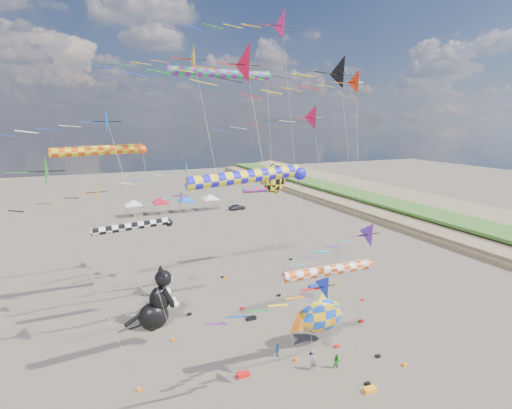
{
  "coord_description": "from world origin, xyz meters",
  "views": [
    {
      "loc": [
        -13.7,
        -16.29,
        17.72
      ],
      "look_at": [
        -1.56,
        12.0,
        11.25
      ],
      "focal_mm": 28.0,
      "sensor_mm": 36.0,
      "label": 1
    }
  ],
  "objects_px": {
    "parked_car": "(237,207)",
    "person_adult": "(313,360)",
    "child_green": "(337,362)",
    "cat_inflatable": "(156,297)",
    "child_blue": "(277,350)",
    "fish_inflatable": "(320,316)"
  },
  "relations": [
    {
      "from": "fish_inflatable",
      "to": "child_green",
      "type": "xyz_separation_m",
      "value": [
        -0.57,
        -3.33,
        -1.92
      ]
    },
    {
      "from": "cat_inflatable",
      "to": "person_adult",
      "type": "xyz_separation_m",
      "value": [
        9.29,
        -10.97,
        -1.94
      ]
    },
    {
      "from": "fish_inflatable",
      "to": "child_green",
      "type": "height_order",
      "value": "fish_inflatable"
    },
    {
      "from": "child_green",
      "to": "parked_car",
      "type": "relative_size",
      "value": 0.33
    },
    {
      "from": "parked_car",
      "to": "child_blue",
      "type": "bearing_deg",
      "value": 157.55
    },
    {
      "from": "cat_inflatable",
      "to": "fish_inflatable",
      "type": "xyz_separation_m",
      "value": [
        11.51,
        -8.18,
        -0.22
      ]
    },
    {
      "from": "cat_inflatable",
      "to": "fish_inflatable",
      "type": "distance_m",
      "value": 14.13
    },
    {
      "from": "cat_inflatable",
      "to": "fish_inflatable",
      "type": "relative_size",
      "value": 0.97
    },
    {
      "from": "cat_inflatable",
      "to": "child_blue",
      "type": "relative_size",
      "value": 5.09
    },
    {
      "from": "parked_car",
      "to": "person_adult",
      "type": "bearing_deg",
      "value": 160.02
    },
    {
      "from": "cat_inflatable",
      "to": "parked_car",
      "type": "distance_m",
      "value": 47.19
    },
    {
      "from": "cat_inflatable",
      "to": "child_blue",
      "type": "height_order",
      "value": "cat_inflatable"
    },
    {
      "from": "person_adult",
      "to": "child_green",
      "type": "relative_size",
      "value": 1.34
    },
    {
      "from": "fish_inflatable",
      "to": "person_adult",
      "type": "height_order",
      "value": "fish_inflatable"
    },
    {
      "from": "cat_inflatable",
      "to": "person_adult",
      "type": "relative_size",
      "value": 3.56
    },
    {
      "from": "parked_car",
      "to": "fish_inflatable",
      "type": "bearing_deg",
      "value": 161.65
    },
    {
      "from": "person_adult",
      "to": "parked_car",
      "type": "bearing_deg",
      "value": 76.24
    },
    {
      "from": "child_green",
      "to": "parked_car",
      "type": "height_order",
      "value": "parked_car"
    },
    {
      "from": "person_adult",
      "to": "child_green",
      "type": "distance_m",
      "value": 1.75
    },
    {
      "from": "fish_inflatable",
      "to": "person_adult",
      "type": "distance_m",
      "value": 3.96
    },
    {
      "from": "person_adult",
      "to": "child_green",
      "type": "bearing_deg",
      "value": -17.54
    },
    {
      "from": "child_green",
      "to": "child_blue",
      "type": "relative_size",
      "value": 1.07
    }
  ]
}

